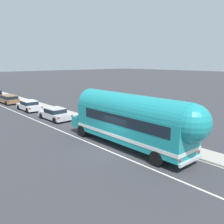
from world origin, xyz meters
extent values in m
plane|color=#38383D|center=(0.00, 0.00, 0.00)|extent=(300.00, 300.00, 0.00)
cube|color=silver|center=(0.00, 12.00, 0.00)|extent=(0.14, 80.00, 0.01)
cube|color=silver|center=(3.43, 12.00, 0.00)|extent=(0.12, 80.00, 0.01)
cube|color=#ADA89E|center=(4.40, 10.00, 0.07)|extent=(1.96, 90.00, 0.15)
cube|color=teal|center=(1.71, -0.35, 1.75)|extent=(2.51, 10.19, 2.30)
cylinder|color=teal|center=(1.71, -0.35, 2.90)|extent=(2.46, 10.09, 2.45)
sphere|color=teal|center=(1.71, -5.39, 2.90)|extent=(2.40, 2.40, 2.40)
cube|color=teal|center=(1.72, 5.39, 1.07)|extent=(2.26, 1.30, 0.95)
cube|color=white|center=(1.71, -0.35, 1.10)|extent=(2.55, 10.23, 0.24)
cube|color=black|center=(1.71, -0.65, 2.35)|extent=(2.54, 8.39, 0.76)
cube|color=black|center=(1.71, -5.40, 2.40)|extent=(2.00, 0.08, 0.84)
cube|color=white|center=(1.71, -5.41, 1.15)|extent=(0.80, 0.06, 0.90)
cube|color=silver|center=(1.71, -5.50, 0.55)|extent=(2.34, 0.14, 0.20)
sphere|color=red|center=(0.66, -5.42, 0.85)|extent=(0.20, 0.20, 0.20)
sphere|color=red|center=(2.76, -5.43, 0.85)|extent=(0.20, 0.20, 0.20)
cube|color=black|center=(1.72, 4.79, 2.40)|extent=(2.14, 0.10, 0.96)
cube|color=silver|center=(1.72, 6.08, 0.95)|extent=(0.90, 0.10, 0.56)
cylinder|color=black|center=(0.55, 4.34, 0.50)|extent=(0.26, 1.00, 1.00)
cylinder|color=black|center=(2.89, 4.34, 0.50)|extent=(0.26, 1.00, 1.00)
cylinder|color=black|center=(0.54, -3.84, 0.50)|extent=(0.26, 1.00, 1.00)
cylinder|color=black|center=(2.88, -3.85, 0.50)|extent=(0.26, 1.00, 1.00)
cube|color=silver|center=(1.82, 11.60, 0.52)|extent=(2.01, 4.46, 0.60)
cube|color=silver|center=(1.82, 11.48, 1.09)|extent=(1.74, 2.10, 0.55)
cube|color=black|center=(1.82, 11.48, 1.06)|extent=(1.80, 2.15, 0.43)
cube|color=red|center=(1.05, 9.36, 0.70)|extent=(0.20, 0.05, 0.14)
cube|color=red|center=(2.70, 9.41, 0.70)|extent=(0.20, 0.05, 0.14)
cylinder|color=black|center=(0.87, 13.08, 0.32)|extent=(0.22, 0.65, 0.64)
cylinder|color=black|center=(2.68, 13.13, 0.32)|extent=(0.22, 0.65, 0.64)
cylinder|color=black|center=(0.96, 10.07, 0.32)|extent=(0.22, 0.65, 0.64)
cylinder|color=black|center=(2.76, 10.12, 0.32)|extent=(0.22, 0.65, 0.64)
cube|color=white|center=(1.78, 18.63, 0.52)|extent=(1.90, 4.48, 0.60)
cube|color=white|center=(1.78, 18.51, 1.09)|extent=(1.67, 2.13, 0.55)
cube|color=black|center=(1.78, 18.51, 1.06)|extent=(1.73, 2.17, 0.43)
cube|color=red|center=(0.95, 16.40, 0.70)|extent=(0.20, 0.04, 0.14)
cube|color=red|center=(2.55, 16.38, 0.70)|extent=(0.20, 0.04, 0.14)
cylinder|color=black|center=(0.91, 20.17, 0.32)|extent=(0.21, 0.64, 0.64)
cylinder|color=black|center=(2.68, 20.15, 0.32)|extent=(0.21, 0.64, 0.64)
cylinder|color=black|center=(0.88, 17.11, 0.32)|extent=(0.21, 0.64, 0.64)
cylinder|color=black|center=(2.64, 17.09, 0.32)|extent=(0.21, 0.64, 0.64)
cube|color=olive|center=(1.58, 26.16, 0.52)|extent=(1.95, 4.46, 0.60)
cube|color=olive|center=(1.59, 25.69, 1.09)|extent=(1.72, 3.01, 0.55)
cube|color=black|center=(1.59, 25.69, 1.06)|extent=(1.78, 3.05, 0.43)
cube|color=red|center=(0.83, 23.92, 0.70)|extent=(0.20, 0.05, 0.14)
cube|color=red|center=(2.44, 23.96, 0.70)|extent=(0.20, 0.05, 0.14)
cylinder|color=black|center=(2.42, 27.69, 0.32)|extent=(0.22, 0.64, 0.64)
cylinder|color=black|center=(0.73, 24.63, 0.32)|extent=(0.22, 0.64, 0.64)
cylinder|color=black|center=(2.50, 24.68, 0.32)|extent=(0.22, 0.64, 0.64)
cube|color=red|center=(2.65, 32.55, 0.70)|extent=(0.20, 0.05, 0.14)
cylinder|color=black|center=(2.70, 33.26, 0.32)|extent=(0.22, 0.65, 0.64)
camera|label=1|loc=(-10.94, -12.61, 6.48)|focal=38.62mm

